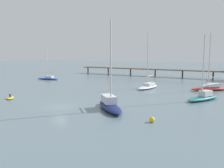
% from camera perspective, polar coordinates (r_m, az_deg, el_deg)
% --- Properties ---
extents(ground_plane, '(400.00, 400.00, 0.00)m').
position_cam_1_polar(ground_plane, '(41.48, -12.48, -5.34)').
color(ground_plane, slate).
extents(pier, '(63.80, 5.66, 6.84)m').
position_cam_1_polar(pier, '(88.97, 19.02, 3.73)').
color(pier, brown).
rests_on(pier, ground_plane).
extents(sailboat_blue, '(8.41, 2.85, 11.28)m').
position_cam_1_polar(sailboat_blue, '(83.05, -15.13, 1.48)').
color(sailboat_blue, '#2D4CB7').
rests_on(sailboat_blue, ground_plane).
extents(sailboat_navy, '(8.50, 8.89, 14.20)m').
position_cam_1_polar(sailboat_navy, '(38.26, -0.56, -4.82)').
color(sailboat_navy, navy).
rests_on(sailboat_navy, ground_plane).
extents(sailboat_red, '(9.34, 7.79, 13.76)m').
position_cam_1_polar(sailboat_red, '(61.94, 22.58, -0.73)').
color(sailboat_red, red).
rests_on(sailboat_red, ground_plane).
extents(sailboat_teal, '(6.19, 8.88, 12.52)m').
position_cam_1_polar(sailboat_teal, '(48.96, 21.17, -2.77)').
color(sailboat_teal, '#1E727A').
rests_on(sailboat_teal, ground_plane).
extents(sailboat_white, '(4.22, 9.31, 14.14)m').
position_cam_1_polar(sailboat_white, '(61.32, 8.69, -0.39)').
color(sailboat_white, white).
rests_on(sailboat_white, ground_plane).
extents(dinghy_yellow, '(3.10, 3.22, 1.14)m').
position_cam_1_polar(dinghy_yellow, '(51.47, -23.28, -3.04)').
color(dinghy_yellow, yellow).
rests_on(dinghy_yellow, ground_plane).
extents(mooring_buoy_near, '(0.76, 0.76, 0.76)m').
position_cam_1_polar(mooring_buoy_near, '(32.04, 9.62, -8.42)').
color(mooring_buoy_near, yellow).
rests_on(mooring_buoy_near, ground_plane).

